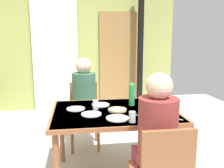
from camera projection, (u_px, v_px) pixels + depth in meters
name	position (u px, v px, depth m)	size (l,w,h in m)	color
wall_back	(74.00, 45.00, 5.03)	(4.17, 0.10, 2.66)	#A6AF5A
door_wooden	(118.00, 61.00, 5.14)	(0.80, 0.05, 2.00)	#9E723F
stove_pipe_column	(140.00, 45.00, 4.88)	(0.12, 0.12, 2.66)	black
curtain_panel	(55.00, 56.00, 4.91)	(0.90, 0.03, 2.23)	white
dining_table	(114.00, 117.00, 2.53)	(1.27, 0.97, 0.73)	#955834
chair_far_diner	(84.00, 110.00, 3.33)	(0.40, 0.40, 0.87)	#955834
person_near_diner	(157.00, 129.00, 1.86)	(0.30, 0.37, 0.77)	maroon
person_far_diner	(84.00, 92.00, 3.14)	(0.30, 0.37, 0.77)	#396445
water_bottle_green_near	(132.00, 94.00, 2.69)	(0.07, 0.07, 0.27)	green
serving_bowl_center	(156.00, 105.00, 2.60)	(0.17, 0.17, 0.06)	#F3DEC1
dinner_plate_near_left	(117.00, 118.00, 2.25)	(0.21, 0.21, 0.01)	white
dinner_plate_near_right	(76.00, 109.00, 2.55)	(0.19, 0.19, 0.01)	white
dinner_plate_far_center	(101.00, 105.00, 2.71)	(0.20, 0.20, 0.01)	white
dinner_plate_far_side	(91.00, 114.00, 2.37)	(0.20, 0.20, 0.01)	white
drinking_glass_by_near_diner	(96.00, 105.00, 2.53)	(0.06, 0.06, 0.10)	silver
drinking_glass_by_far_diner	(155.00, 97.00, 2.92)	(0.06, 0.06, 0.09)	silver
drinking_glass_spare_center	(132.00, 117.00, 2.15)	(0.06, 0.06, 0.10)	silver
bread_plate_sliced	(117.00, 110.00, 2.50)	(0.19, 0.19, 0.02)	#DBB77A
cutlery_knife_near	(153.00, 120.00, 2.21)	(0.15, 0.02, 0.00)	silver
cutlery_fork_near	(137.00, 115.00, 2.36)	(0.15, 0.02, 0.00)	silver
cutlery_knife_far	(176.00, 118.00, 2.26)	(0.15, 0.02, 0.00)	silver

